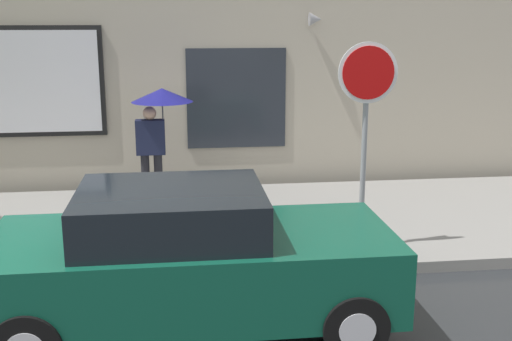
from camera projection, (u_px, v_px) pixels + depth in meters
ground_plane at (85, 331)px, 6.47m from camera, size 60.00×60.00×0.00m
sidewalk at (112, 229)px, 9.34m from camera, size 20.00×4.00×0.15m
parked_car at (189, 261)px, 6.38m from camera, size 4.06×1.81×1.49m
pedestrian_with_umbrella at (159, 112)px, 10.16m from camera, size 0.99×0.99×1.88m
stop_sign at (366, 106)px, 7.89m from camera, size 0.76×0.10×2.70m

